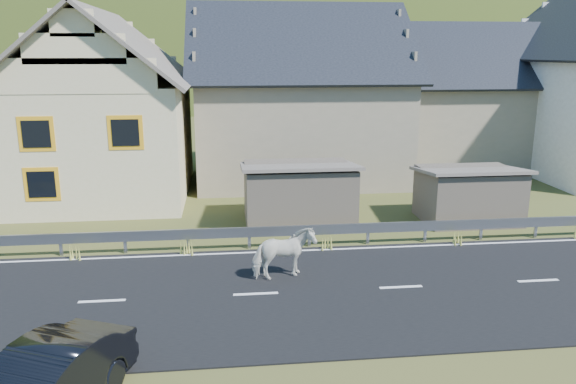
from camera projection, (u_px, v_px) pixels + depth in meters
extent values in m
plane|color=#39491E|center=(401.00, 288.00, 15.44)|extent=(160.00, 160.00, 0.00)
cube|color=black|center=(401.00, 288.00, 15.44)|extent=(60.00, 7.00, 0.04)
cube|color=silver|center=(401.00, 287.00, 15.43)|extent=(60.00, 6.60, 0.01)
cube|color=#93969B|center=(368.00, 228.00, 18.85)|extent=(28.00, 0.08, 0.34)
cube|color=#93969B|center=(61.00, 245.00, 17.84)|extent=(0.10, 0.06, 0.70)
cube|color=#93969B|center=(125.00, 243.00, 18.06)|extent=(0.10, 0.06, 0.70)
cube|color=#93969B|center=(188.00, 241.00, 18.28)|extent=(0.10, 0.06, 0.70)
cube|color=#93969B|center=(249.00, 239.00, 18.49)|extent=(0.10, 0.06, 0.70)
cube|color=#93969B|center=(309.00, 236.00, 18.71)|extent=(0.10, 0.06, 0.70)
cube|color=#93969B|center=(368.00, 234.00, 18.93)|extent=(0.10, 0.06, 0.70)
cube|color=#93969B|center=(425.00, 232.00, 19.14)|extent=(0.10, 0.06, 0.70)
cube|color=#93969B|center=(481.00, 230.00, 19.36)|extent=(0.10, 0.06, 0.70)
cube|color=#93969B|center=(536.00, 228.00, 19.58)|extent=(0.10, 0.06, 0.70)
cube|color=#685B4D|center=(298.00, 194.00, 21.23)|extent=(4.30, 3.30, 2.40)
cube|color=#685B4D|center=(468.00, 195.00, 21.47)|extent=(3.80, 2.90, 2.20)
cube|color=beige|center=(107.00, 139.00, 25.32)|extent=(7.00, 9.00, 5.00)
cube|color=orange|center=(36.00, 134.00, 20.59)|extent=(1.30, 0.12, 1.30)
cube|color=orange|center=(126.00, 133.00, 20.94)|extent=(1.30, 0.12, 1.30)
cube|color=orange|center=(42.00, 184.00, 21.05)|extent=(1.30, 0.12, 1.30)
cube|color=gray|center=(62.00, 47.00, 25.56)|extent=(0.70, 0.70, 2.40)
cube|color=gray|center=(296.00, 128.00, 29.19)|extent=(10.00, 9.00, 5.00)
cube|color=gray|center=(464.00, 124.00, 32.25)|extent=(9.00, 8.00, 4.60)
ellipsoid|color=#283A0F|center=(253.00, 130.00, 194.36)|extent=(440.00, 280.00, 260.00)
imported|color=silver|center=(284.00, 253.00, 15.89)|extent=(1.25, 1.91, 1.48)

